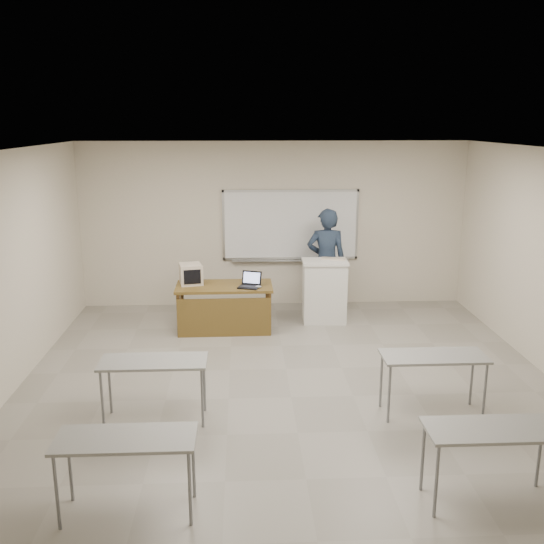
{
  "coord_description": "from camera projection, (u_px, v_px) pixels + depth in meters",
  "views": [
    {
      "loc": [
        -0.59,
        -6.91,
        3.35
      ],
      "look_at": [
        -0.13,
        2.2,
        1.06
      ],
      "focal_mm": 40.0,
      "sensor_mm": 36.0,
      "label": 1
    }
  ],
  "objects": [
    {
      "name": "student_desks",
      "position": [
        303.0,
        395.0,
        6.06
      ],
      "size": [
        4.4,
        2.2,
        0.73
      ],
      "color": "gray",
      "rests_on": "floor"
    },
    {
      "name": "floor",
      "position": [
        291.0,
        398.0,
        7.53
      ],
      "size": [
        7.0,
        8.0,
        0.01
      ],
      "primitive_type": "cube",
      "color": "gray",
      "rests_on": "ground"
    },
    {
      "name": "crt_monitor",
      "position": [
        190.0,
        274.0,
        9.88
      ],
      "size": [
        0.36,
        0.41,
        0.34
      ],
      "rotation": [
        0.0,
        0.0,
        0.21
      ],
      "color": "beige",
      "rests_on": "instructor_desk"
    },
    {
      "name": "podium",
      "position": [
        324.0,
        291.0,
        10.29
      ],
      "size": [
        0.75,
        0.55,
        1.06
      ],
      "rotation": [
        0.0,
        0.0,
        -0.03
      ],
      "color": "silver",
      "rests_on": "floor"
    },
    {
      "name": "mouse",
      "position": [
        258.0,
        287.0,
        9.65
      ],
      "size": [
        0.12,
        0.1,
        0.04
      ],
      "primitive_type": "ellipsoid",
      "rotation": [
        0.0,
        0.0,
        -0.31
      ],
      "color": "#929499",
      "rests_on": "instructor_desk"
    },
    {
      "name": "instructor_desk",
      "position": [
        224.0,
        298.0,
        9.76
      ],
      "size": [
        1.56,
        0.78,
        0.75
      ],
      "rotation": [
        0.0,
        0.0,
        0.01
      ],
      "color": "brown",
      "rests_on": "floor"
    },
    {
      "name": "laptop",
      "position": [
        249.0,
        283.0,
        9.71
      ],
      "size": [
        0.32,
        0.3,
        0.24
      ],
      "rotation": [
        0.0,
        0.0,
        -0.34
      ],
      "color": "black",
      "rests_on": "instructor_desk"
    },
    {
      "name": "presenter",
      "position": [
        326.0,
        261.0,
        10.63
      ],
      "size": [
        0.71,
        0.49,
        1.88
      ],
      "primitive_type": "imported",
      "rotation": [
        0.0,
        0.0,
        3.08
      ],
      "color": "black",
      "rests_on": "floor"
    },
    {
      "name": "whiteboard",
      "position": [
        291.0,
        226.0,
        11.03
      ],
      "size": [
        2.48,
        0.1,
        1.31
      ],
      "color": "white",
      "rests_on": "floor"
    },
    {
      "name": "keyboard",
      "position": [
        333.0,
        259.0,
        10.24
      ],
      "size": [
        0.43,
        0.25,
        0.02
      ],
      "primitive_type": "cube",
      "rotation": [
        0.0,
        0.0,
        -0.3
      ],
      "color": "beige",
      "rests_on": "podium"
    }
  ]
}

